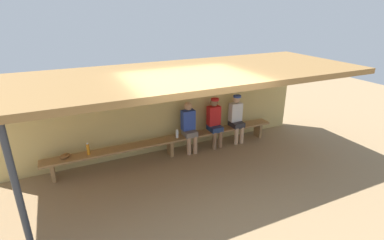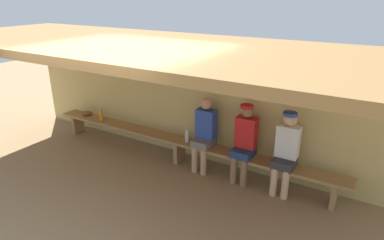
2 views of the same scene
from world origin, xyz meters
name	(u,v)px [view 2 (image 2 of 2)]	position (x,y,z in m)	size (l,w,h in m)	color
ground_plane	(124,202)	(0.00, 0.00, 0.00)	(24.00, 24.00, 0.00)	#937754
back_wall	(192,100)	(0.00, 2.00, 1.10)	(8.00, 0.20, 2.20)	tan
dugout_roof	(145,47)	(0.00, 0.70, 2.26)	(8.00, 2.80, 0.12)	olive
bench	(179,143)	(0.00, 1.55, 0.39)	(6.00, 0.36, 0.46)	#9E7547
player_middle	(286,149)	(1.97, 1.55, 0.75)	(0.34, 0.42, 1.34)	#333338
player_in_red	(204,132)	(0.53, 1.55, 0.73)	(0.34, 0.42, 1.34)	slate
player_in_blue	(245,140)	(1.28, 1.55, 0.75)	(0.34, 0.42, 1.34)	navy
water_bottle_clear	(187,136)	(0.19, 1.54, 0.57)	(0.08, 0.08, 0.22)	silver
water_bottle_orange	(101,114)	(-1.97, 1.54, 0.60)	(0.07, 0.07, 0.28)	orange
baseball_glove_tan	(87,113)	(-2.46, 1.59, 0.51)	(0.24, 0.17, 0.09)	brown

